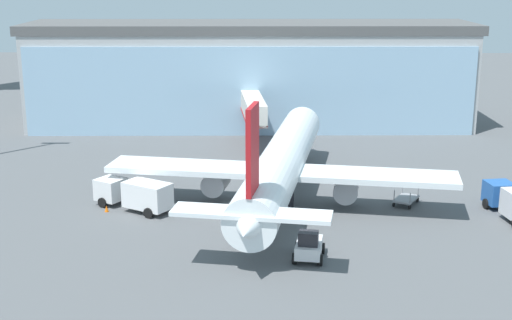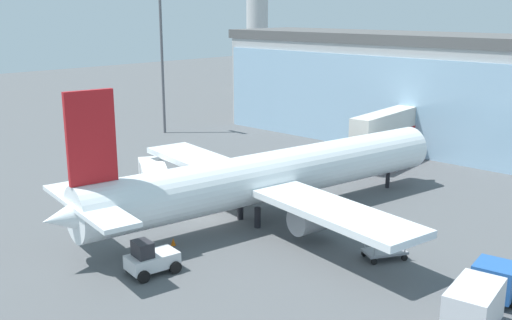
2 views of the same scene
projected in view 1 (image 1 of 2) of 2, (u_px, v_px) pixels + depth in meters
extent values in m
plane|color=#545659|center=(242.00, 215.00, 60.47)|extent=(240.00, 240.00, 0.00)
cube|color=#ACACAC|center=(250.00, 79.00, 93.96)|extent=(56.98, 13.98, 12.28)
cube|color=#95B9D5|center=(250.00, 92.00, 87.80)|extent=(55.59, 1.46, 11.05)
cube|color=#535353|center=(250.00, 27.00, 92.20)|extent=(58.12, 14.26, 1.20)
cube|color=beige|center=(253.00, 107.00, 83.12)|extent=(3.38, 12.23, 2.40)
cube|color=red|center=(253.00, 116.00, 83.39)|extent=(3.42, 12.23, 0.30)
cylinder|color=#4C4C51|center=(250.00, 123.00, 88.22)|extent=(0.70, 0.70, 3.35)
cylinder|color=white|center=(282.00, 162.00, 63.41)|extent=(9.07, 33.11, 3.87)
cone|color=white|center=(302.00, 124.00, 79.06)|extent=(4.29, 3.58, 3.87)
cone|color=white|center=(249.00, 226.00, 47.75)|extent=(4.07, 4.50, 3.48)
cube|color=white|center=(279.00, 172.00, 61.94)|extent=(30.79, 9.02, 0.50)
cube|color=white|center=(251.00, 213.00, 48.55)|extent=(11.24, 4.12, 0.30)
cube|color=red|center=(253.00, 149.00, 47.89)|extent=(0.87, 3.22, 6.02)
cylinder|color=gray|center=(216.00, 182.00, 63.73)|extent=(2.58, 3.49, 2.10)
cylinder|color=gray|center=(346.00, 188.00, 61.81)|extent=(2.58, 3.49, 2.10)
cylinder|color=black|center=(264.00, 200.00, 61.79)|extent=(0.50, 0.50, 1.60)
cylinder|color=black|center=(291.00, 202.00, 61.41)|extent=(0.50, 0.50, 1.60)
cylinder|color=black|center=(299.00, 154.00, 76.92)|extent=(0.40, 0.40, 1.60)
cube|color=silver|center=(111.00, 189.00, 62.91)|extent=(3.02, 3.02, 1.90)
cube|color=white|center=(147.00, 195.00, 60.73)|extent=(4.56, 3.95, 2.20)
cylinder|color=black|center=(103.00, 203.00, 62.25)|extent=(0.93, 0.72, 0.90)
cylinder|color=black|center=(120.00, 196.00, 64.06)|extent=(0.93, 0.72, 0.90)
cylinder|color=black|center=(149.00, 213.00, 59.60)|extent=(0.93, 0.72, 0.90)
cylinder|color=black|center=(165.00, 206.00, 61.41)|extent=(0.93, 0.72, 0.90)
cube|color=#2659A5|center=(499.00, 193.00, 61.86)|extent=(2.52, 2.52, 1.90)
cylinder|color=black|center=(486.00, 204.00, 61.95)|extent=(0.44, 0.94, 0.90)
cylinder|color=black|center=(510.00, 203.00, 62.26)|extent=(0.44, 0.94, 0.90)
cube|color=gray|center=(406.00, 199.00, 63.05)|extent=(2.77, 3.22, 0.16)
cylinder|color=black|center=(402.00, 197.00, 64.41)|extent=(0.32, 0.44, 0.44)
cylinder|color=gray|center=(403.00, 189.00, 64.20)|extent=(0.08, 0.08, 0.90)
cylinder|color=black|center=(418.00, 200.00, 63.72)|extent=(0.32, 0.44, 0.44)
cylinder|color=gray|center=(418.00, 191.00, 63.50)|extent=(0.08, 0.08, 0.90)
cylinder|color=black|center=(394.00, 204.00, 62.54)|extent=(0.32, 0.44, 0.44)
cylinder|color=gray|center=(394.00, 195.00, 62.33)|extent=(0.08, 0.08, 0.90)
cylinder|color=black|center=(410.00, 207.00, 61.84)|extent=(0.32, 0.44, 0.44)
cylinder|color=gray|center=(410.00, 198.00, 61.63)|extent=(0.08, 0.08, 0.90)
cube|color=silver|center=(309.00, 247.00, 51.20)|extent=(2.24, 3.43, 0.90)
cube|color=#26262B|center=(308.00, 238.00, 50.34)|extent=(1.53, 1.19, 1.00)
cylinder|color=black|center=(298.00, 247.00, 52.52)|extent=(0.46, 0.84, 0.80)
cylinder|color=black|center=(322.00, 248.00, 52.25)|extent=(0.46, 0.84, 0.80)
cylinder|color=black|center=(295.00, 259.00, 50.39)|extent=(0.46, 0.84, 0.80)
cylinder|color=black|center=(320.00, 260.00, 50.11)|extent=(0.46, 0.84, 0.80)
cone|color=orange|center=(271.00, 236.00, 55.02)|extent=(0.36, 0.36, 0.55)
cone|color=orange|center=(107.00, 209.00, 61.21)|extent=(0.36, 0.36, 0.55)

